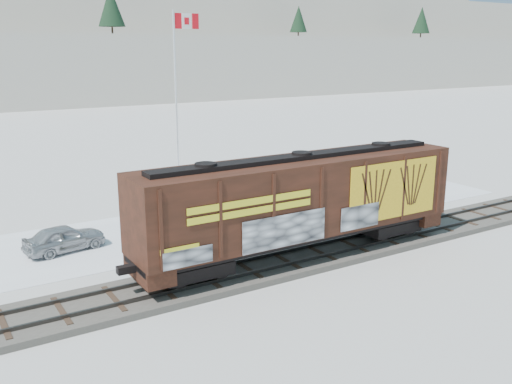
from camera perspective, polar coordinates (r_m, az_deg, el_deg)
ground at (r=26.54m, az=2.77°, el=-7.32°), size 500.00×500.00×0.00m
rail_track at (r=26.49m, az=2.78°, el=-7.03°), size 50.00×3.40×0.43m
parking_strip at (r=32.63m, az=-4.71°, el=-3.16°), size 40.00×8.00×0.03m
hopper_railcar at (r=26.10m, az=4.51°, el=-0.75°), size 16.03×3.06×4.68m
flagpole at (r=39.66m, az=-7.77°, el=6.57°), size 2.30×0.90×12.15m
car_silver at (r=29.56m, az=-18.61°, el=-4.37°), size 4.11×2.21×1.33m
car_white at (r=33.35m, az=1.75°, el=-1.46°), size 4.24×1.55×1.39m
car_dark at (r=32.89m, az=-2.91°, el=-1.75°), size 4.94×3.07×1.33m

